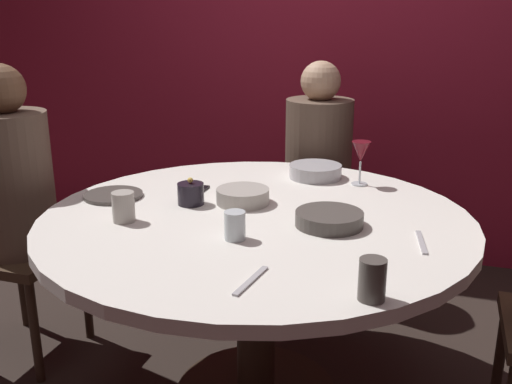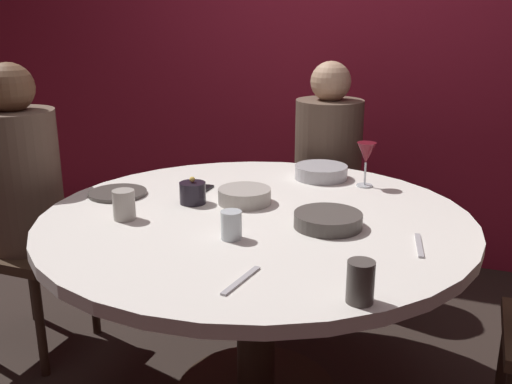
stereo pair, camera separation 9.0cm
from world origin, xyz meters
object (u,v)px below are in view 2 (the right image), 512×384
at_px(cup_by_right_diner, 360,282).
at_px(dinner_plate, 118,193).
at_px(candle_holder, 193,193).
at_px(bowl_small_white, 245,196).
at_px(cup_near_candle, 231,225).
at_px(seated_diner_left, 21,181).
at_px(seated_diner_back, 328,153).
at_px(cell_phone, 198,190).
at_px(dining_table, 256,250).
at_px(wine_glass, 366,155).
at_px(cup_by_left_diner, 124,205).
at_px(bowl_salad_center, 328,220).
at_px(bowl_serving_large, 321,172).

bearing_deg(cup_by_right_diner, dinner_plate, 153.18).
distance_m(candle_holder, bowl_small_white, 0.19).
height_order(cup_near_candle, cup_by_right_diner, cup_by_right_diner).
bearing_deg(seated_diner_left, seated_diner_back, 44.89).
bearing_deg(seated_diner_left, cell_phone, 14.02).
bearing_deg(dining_table, cup_by_right_diner, -47.58).
height_order(dinner_plate, cell_phone, dinner_plate).
relative_size(bowl_small_white, cup_by_right_diner, 1.83).
distance_m(seated_diner_left, wine_glass, 1.37).
height_order(dining_table, cup_by_left_diner, cup_by_left_diner).
relative_size(dining_table, dinner_plate, 6.76).
relative_size(wine_glass, cell_phone, 1.26).
xyz_separation_m(seated_diner_left, cup_by_left_diner, (0.61, -0.20, 0.04)).
distance_m(dinner_plate, cup_near_candle, 0.63).
relative_size(dinner_plate, cup_near_candle, 2.46).
height_order(wine_glass, dinner_plate, wine_glass).
bearing_deg(seated_diner_left, dinner_plate, 2.66).
height_order(candle_holder, dinner_plate, candle_holder).
bearing_deg(bowl_salad_center, cup_near_candle, -140.71).
bearing_deg(wine_glass, cup_by_right_diner, -79.96).
xyz_separation_m(seated_diner_left, cup_by_right_diner, (1.46, -0.49, 0.04)).
height_order(seated_diner_back, cup_by_left_diner, seated_diner_back).
height_order(bowl_salad_center, cup_near_candle, cup_near_candle).
bearing_deg(cup_by_right_diner, bowl_small_white, 131.90).
bearing_deg(bowl_salad_center, dinner_plate, 176.53).
xyz_separation_m(seated_diner_back, candle_holder, (-0.26, -0.97, 0.05)).
height_order(seated_diner_left, dinner_plate, seated_diner_left).
height_order(seated_diner_back, bowl_salad_center, seated_diner_back).
relative_size(bowl_serving_large, cup_near_candle, 2.47).
bearing_deg(cup_by_left_diner, seated_diner_back, 71.93).
xyz_separation_m(seated_diner_left, cell_phone, (0.70, 0.17, -0.01)).
relative_size(seated_diner_left, wine_glass, 6.85).
bearing_deg(bowl_serving_large, seated_diner_back, 100.60).
relative_size(bowl_salad_center, cup_by_left_diner, 2.20).
distance_m(dinner_plate, bowl_serving_large, 0.82).
bearing_deg(bowl_salad_center, cup_by_left_diner, -165.43).
height_order(dinner_plate, bowl_salad_center, bowl_salad_center).
xyz_separation_m(cell_phone, bowl_serving_large, (0.39, 0.34, 0.02)).
bearing_deg(seated_diner_left, cup_near_candle, -12.91).
height_order(dining_table, seated_diner_left, seated_diner_left).
distance_m(bowl_serving_large, bowl_small_white, 0.45).
relative_size(seated_diner_left, dinner_plate, 5.58).
relative_size(bowl_salad_center, bowl_small_white, 1.15).
distance_m(wine_glass, bowl_small_white, 0.53).
bearing_deg(dining_table, seated_diner_back, 90.00).
relative_size(seated_diner_left, bowl_serving_large, 5.57).
relative_size(seated_diner_left, candle_holder, 12.17).
bearing_deg(bowl_salad_center, candle_holder, 172.97).
height_order(seated_diner_back, cup_by_right_diner, seated_diner_back).
xyz_separation_m(seated_diner_back, dinner_plate, (-0.57, -0.98, 0.01)).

